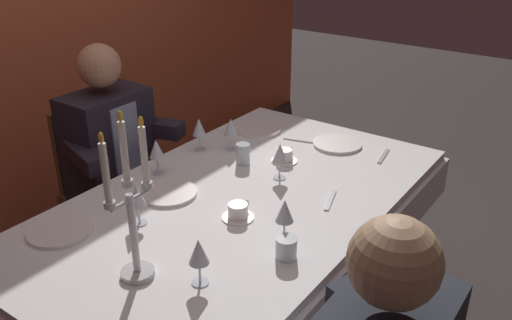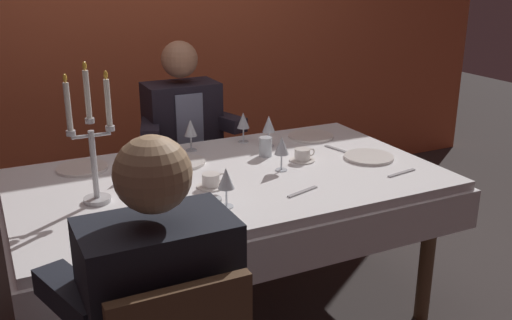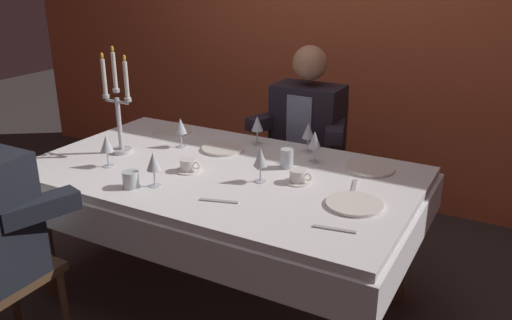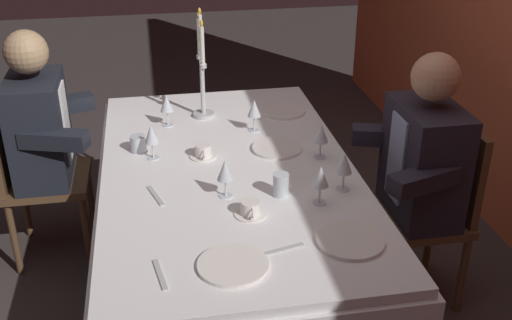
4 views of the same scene
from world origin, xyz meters
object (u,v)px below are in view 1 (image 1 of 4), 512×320
dinner_plate_2 (60,231)px  wine_glass_1 (199,128)px  wine_glass_3 (231,128)px  wine_glass_5 (137,196)px  candelabra (131,214)px  dinner_plate_3 (169,193)px  wine_glass_6 (156,150)px  dinner_plate_1 (337,144)px  water_tumbler_0 (243,154)px  dinner_plate_0 (258,129)px  wine_glass_2 (285,212)px  water_tumbler_1 (286,248)px  dining_table (238,222)px  coffee_cup_1 (285,156)px  wine_glass_0 (199,253)px  seated_diner_1 (108,142)px  wine_glass_4 (280,154)px  coffee_cup_0 (238,212)px

dinner_plate_2 → wine_glass_1: bearing=4.2°
wine_glass_3 → wine_glass_5: size_ratio=1.00×
candelabra → wine_glass_3: bearing=20.5°
dinner_plate_3 → wine_glass_6: bearing=56.2°
candelabra → wine_glass_6: bearing=39.4°
dinner_plate_1 → water_tumbler_0: (-0.44, 0.26, 0.04)m
dinner_plate_2 → wine_glass_1: wine_glass_1 is taller
wine_glass_3 → water_tumbler_0: 0.18m
dinner_plate_0 → wine_glass_1: wine_glass_1 is taller
wine_glass_6 → wine_glass_2: bearing=-99.5°
wine_glass_6 → dinner_plate_2: bearing=-175.0°
wine_glass_1 → wine_glass_6: size_ratio=1.00×
water_tumbler_0 → dinner_plate_2: bearing=167.0°
wine_glass_2 → wine_glass_6: same height
wine_glass_5 → water_tumbler_1: size_ratio=2.14×
dining_table → coffee_cup_1: coffee_cup_1 is taller
wine_glass_3 → wine_glass_2: bearing=-129.0°
wine_glass_0 → water_tumbler_1: 0.32m
dinner_plate_2 → water_tumbler_0: 0.88m
water_tumbler_1 → seated_diner_1: bearing=75.8°
dinner_plate_3 → wine_glass_0: bearing=-127.2°
dinner_plate_2 → wine_glass_3: 0.96m
wine_glass_3 → candelabra: bearing=-159.5°
wine_glass_5 → wine_glass_0: bearing=-108.6°
wine_glass_1 → wine_glass_4: size_ratio=1.00×
dinner_plate_3 → wine_glass_4: bearing=-37.0°
wine_glass_4 → wine_glass_6: same height
dinner_plate_1 → wine_glass_5: wine_glass_5 is taller
dinner_plate_0 → wine_glass_5: size_ratio=1.51×
dinner_plate_3 → wine_glass_6: wine_glass_6 is taller
wine_glass_4 → coffee_cup_0: size_ratio=1.24×
dinner_plate_1 → coffee_cup_1: coffee_cup_1 is taller
wine_glass_3 → wine_glass_6: same height
dinner_plate_0 → wine_glass_4: wine_glass_4 is taller
coffee_cup_1 → wine_glass_6: bearing=137.5°
dinner_plate_0 → wine_glass_1: (-0.37, 0.09, 0.11)m
candelabra → wine_glass_0: (0.09, -0.19, -0.12)m
candelabra → wine_glass_1: candelabra is taller
wine_glass_1 → water_tumbler_0: size_ratio=1.69×
dinner_plate_0 → dinner_plate_2: size_ratio=1.04×
wine_glass_5 → dining_table: bearing=-25.9°
wine_glass_5 → wine_glass_6: same height
candelabra → water_tumbler_0: bearing=14.3°
dining_table → wine_glass_6: 0.48m
dinner_plate_3 → wine_glass_3: bearing=7.3°
seated_diner_1 → wine_glass_2: bearing=-101.0°
wine_glass_6 → water_tumbler_0: bearing=-39.3°
wine_glass_5 → seated_diner_1: bearing=57.1°
wine_glass_2 → dining_table: bearing=64.9°
dinner_plate_0 → coffee_cup_1: bearing=-126.9°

